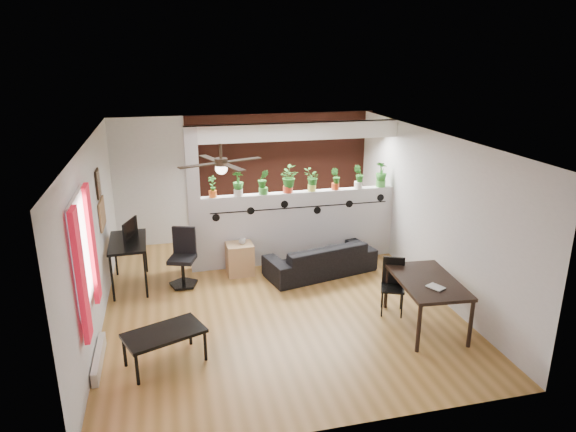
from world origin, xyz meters
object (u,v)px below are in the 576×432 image
(ceiling_fan, at_px, (221,164))
(dining_table, at_px, (427,285))
(potted_plant_5, at_px, (336,178))
(potted_plant_7, at_px, (381,174))
(coffee_table, at_px, (164,335))
(potted_plant_4, at_px, (312,179))
(potted_plant_1, at_px, (238,183))
(potted_plant_3, at_px, (288,179))
(potted_plant_0, at_px, (212,186))
(cube_shelf, at_px, (240,259))
(sofa, at_px, (320,259))
(potted_plant_6, at_px, (359,176))
(potted_plant_2, at_px, (263,181))
(computer_desk, at_px, (128,245))
(office_chair, at_px, (183,261))
(cup, at_px, (242,241))
(folding_chair, at_px, (393,280))

(ceiling_fan, bearing_deg, dining_table, -19.67)
(potted_plant_5, xyz_separation_m, potted_plant_7, (0.90, -0.00, 0.04))
(coffee_table, bearing_deg, potted_plant_4, 46.33)
(potted_plant_1, xyz_separation_m, potted_plant_3, (0.90, 0.00, 0.02))
(potted_plant_0, height_order, cube_shelf, potted_plant_0)
(potted_plant_5, bearing_deg, ceiling_fan, -141.67)
(potted_plant_7, relative_size, sofa, 0.26)
(cube_shelf, bearing_deg, potted_plant_6, 6.74)
(potted_plant_2, height_order, potted_plant_3, potted_plant_3)
(potted_plant_5, relative_size, potted_plant_6, 0.92)
(ceiling_fan, relative_size, sofa, 0.64)
(computer_desk, bearing_deg, potted_plant_3, 8.24)
(office_chair, bearing_deg, potted_plant_2, 21.05)
(potted_plant_2, distance_m, potted_plant_7, 2.26)
(dining_table, bearing_deg, potted_plant_0, 134.35)
(potted_plant_7, bearing_deg, potted_plant_5, 180.00)
(dining_table, bearing_deg, potted_plant_2, 123.13)
(computer_desk, bearing_deg, potted_plant_4, 7.11)
(potted_plant_7, relative_size, cup, 3.91)
(potted_plant_0, distance_m, cup, 1.10)
(potted_plant_1, distance_m, potted_plant_2, 0.45)
(sofa, xyz_separation_m, dining_table, (0.93, -2.12, 0.38))
(potted_plant_3, relative_size, cube_shelf, 0.86)
(potted_plant_5, relative_size, dining_table, 0.28)
(cube_shelf, relative_size, dining_table, 0.41)
(potted_plant_7, relative_size, folding_chair, 0.56)
(potted_plant_2, bearing_deg, cube_shelf, -145.73)
(potted_plant_0, xyz_separation_m, dining_table, (2.72, -2.78, -0.91))
(cup, bearing_deg, potted_plant_5, 10.83)
(potted_plant_2, relative_size, potted_plant_6, 1.05)
(sofa, xyz_separation_m, folding_chair, (0.66, -1.58, 0.23))
(ceiling_fan, relative_size, coffee_table, 1.08)
(potted_plant_2, bearing_deg, potted_plant_1, 180.00)
(potted_plant_7, bearing_deg, cube_shelf, -172.85)
(potted_plant_1, bearing_deg, potted_plant_7, -0.00)
(potted_plant_4, distance_m, sofa, 1.45)
(folding_chair, bearing_deg, potted_plant_2, 124.59)
(sofa, distance_m, folding_chair, 1.73)
(potted_plant_2, bearing_deg, computer_desk, -170.23)
(folding_chair, bearing_deg, ceiling_fan, 169.91)
(potted_plant_3, relative_size, coffee_table, 0.44)
(cube_shelf, distance_m, office_chair, 1.02)
(potted_plant_1, height_order, office_chair, potted_plant_1)
(ceiling_fan, height_order, cup, ceiling_fan)
(potted_plant_6, relative_size, computer_desk, 0.38)
(potted_plant_1, bearing_deg, folding_chair, -48.29)
(computer_desk, distance_m, dining_table, 4.81)
(ceiling_fan, xyz_separation_m, potted_plant_1, (0.47, 1.80, -0.73))
(office_chair, distance_m, dining_table, 3.98)
(potted_plant_5, height_order, potted_plant_7, potted_plant_7)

